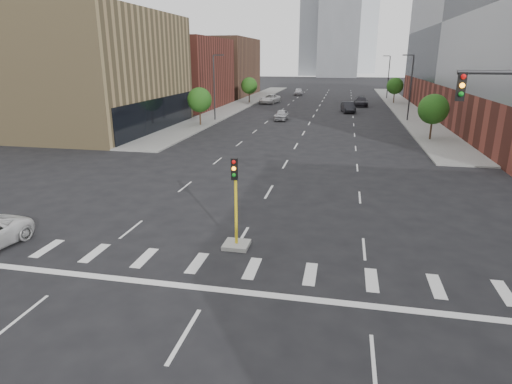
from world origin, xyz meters
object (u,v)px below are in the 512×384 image
(median_traffic_signal, at_px, (236,228))
(car_deep_right, at_px, (361,101))
(car_near_left, at_px, (282,115))
(car_distant, at_px, (299,92))
(car_far_left, at_px, (270,99))
(car_mid_right, at_px, (348,107))

(median_traffic_signal, xyz_separation_m, car_deep_right, (7.56, 65.12, -0.13))
(car_near_left, height_order, car_distant, car_distant)
(car_far_left, bearing_deg, car_near_left, -66.08)
(car_deep_right, bearing_deg, car_near_left, -119.38)
(car_mid_right, height_order, car_far_left, car_far_left)
(median_traffic_signal, height_order, car_deep_right, median_traffic_signal)
(car_mid_right, height_order, car_deep_right, car_mid_right)
(car_far_left, bearing_deg, car_deep_right, 4.52)
(car_far_left, bearing_deg, median_traffic_signal, -71.50)
(car_mid_right, relative_size, car_far_left, 0.84)
(median_traffic_signal, relative_size, car_near_left, 1.01)
(median_traffic_signal, distance_m, car_mid_right, 55.15)
(median_traffic_signal, height_order, car_near_left, median_traffic_signal)
(car_near_left, distance_m, car_deep_right, 24.53)
(car_near_left, bearing_deg, car_deep_right, 60.37)
(car_deep_right, bearing_deg, car_distant, 121.97)
(median_traffic_signal, xyz_separation_m, car_far_left, (-9.99, 66.80, -0.11))
(car_distant, bearing_deg, car_deep_right, -61.61)
(median_traffic_signal, relative_size, car_deep_right, 0.76)
(car_near_left, xyz_separation_m, car_distant, (-2.23, 43.44, 0.08))
(car_mid_right, relative_size, car_distant, 1.08)
(car_mid_right, bearing_deg, car_deep_right, 68.13)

